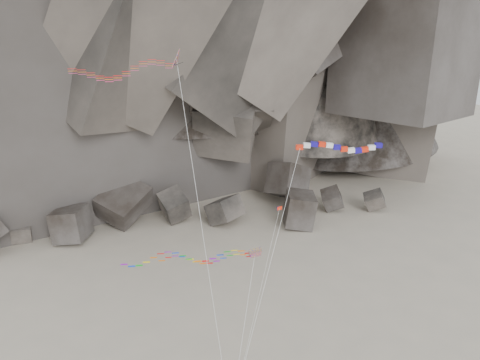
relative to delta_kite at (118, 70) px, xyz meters
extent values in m
plane|color=#A29583|center=(10.58, -0.97, -29.73)|extent=(260.00, 260.00, 0.00)
cube|color=#47423F|center=(-9.90, 31.12, -27.26)|extent=(6.49, 7.31, 5.79)
cube|color=#47423F|center=(35.44, 32.71, -28.21)|extent=(4.94, 4.95, 5.10)
cube|color=#47423F|center=(-17.78, 32.71, -28.36)|extent=(3.60, 4.61, 3.75)
cube|color=#47423F|center=(27.52, 28.36, -27.05)|extent=(6.52, 7.01, 5.96)
cube|color=#47423F|center=(-12.98, 35.96, -28.24)|extent=(3.45, 3.57, 3.57)
cube|color=#47423F|center=(-1.69, 35.74, -27.75)|extent=(10.17, 10.91, 8.32)
cube|color=#47423F|center=(15.21, 31.81, -27.88)|extent=(7.42, 7.45, 5.19)
cube|color=#47423F|center=(43.09, 30.93, -28.37)|extent=(4.84, 4.22, 4.55)
cube|color=#47423F|center=(28.97, 39.01, -26.73)|extent=(9.55, 9.59, 8.93)
cube|color=#47423F|center=(6.79, 34.45, -27.70)|extent=(5.95, 6.70, 6.45)
cylinder|color=silver|center=(6.01, -5.56, -13.73)|extent=(2.31, 10.42, 29.06)
cube|color=red|center=(16.08, -0.83, -7.45)|extent=(0.73, 0.55, 0.44)
cube|color=white|center=(16.76, -0.98, -7.27)|extent=(0.76, 0.56, 0.49)
cube|color=#180C8D|center=(17.43, -1.16, -7.15)|extent=(0.78, 0.56, 0.52)
cube|color=red|center=(18.11, -1.37, -7.14)|extent=(0.78, 0.56, 0.53)
cube|color=white|center=(18.79, -1.57, -7.24)|extent=(0.77, 0.56, 0.50)
cube|color=#180C8D|center=(19.47, -1.77, -7.41)|extent=(0.74, 0.55, 0.45)
cube|color=red|center=(20.14, -1.92, -7.60)|extent=(0.75, 0.55, 0.48)
cube|color=white|center=(20.82, -2.03, -7.73)|extent=(0.78, 0.56, 0.52)
cube|color=#180C8D|center=(21.50, -2.10, -7.77)|extent=(0.78, 0.56, 0.53)
cube|color=red|center=(22.18, -2.14, -7.70)|extent=(0.77, 0.56, 0.51)
cube|color=white|center=(22.86, -2.17, -7.54)|extent=(0.74, 0.55, 0.47)
cube|color=#180C8D|center=(23.53, -2.21, -7.35)|extent=(0.75, 0.55, 0.47)
cylinder|color=silver|center=(11.61, -5.89, -17.86)|extent=(8.97, 9.78, 20.82)
cube|color=gold|center=(11.47, -2.29, -17.18)|extent=(1.35, 0.56, 0.74)
cube|color=#0CB219|center=(11.47, -2.47, -17.46)|extent=(1.13, 0.41, 0.50)
cylinder|color=silver|center=(9.31, -6.52, -22.72)|extent=(4.36, 8.49, 11.09)
cube|color=red|center=(14.20, -1.10, -13.43)|extent=(0.54, 0.20, 0.35)
cube|color=#180C8D|center=(14.02, -1.09, -13.43)|extent=(0.20, 0.10, 0.36)
cylinder|color=silver|center=(10.67, -5.93, -20.84)|extent=(7.08, 9.68, 14.84)
camera|label=1|loc=(0.88, -41.28, 4.10)|focal=35.00mm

